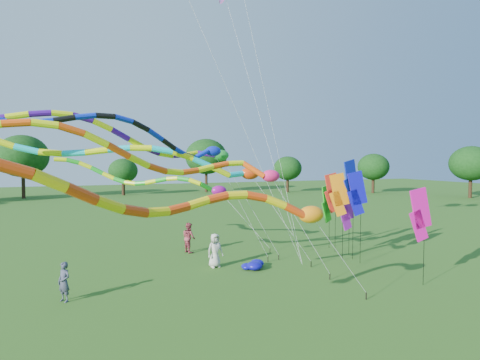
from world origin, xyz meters
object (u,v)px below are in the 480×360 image
object	(u,v)px
blue_nylon_heap	(253,265)
person_b	(64,282)
tube_kite_red	(222,204)
person_c	(189,237)
tube_kite_orange	(187,162)
person_a	(215,250)

from	to	relation	value
blue_nylon_heap	person_b	distance (m)	9.30
blue_nylon_heap	tube_kite_red	bearing A→B (deg)	-119.22
blue_nylon_heap	person_c	xyz separation A→B (m)	(-2.31, 4.81, 0.74)
tube_kite_orange	person_c	world-z (taller)	tube_kite_orange
person_b	person_c	bearing A→B (deg)	93.33
tube_kite_red	tube_kite_orange	xyz separation A→B (m)	(-0.47, 2.72, 1.32)
blue_nylon_heap	person_c	bearing A→B (deg)	115.63
tube_kite_red	tube_kite_orange	size ratio (longest dim) A/B	0.96
tube_kite_red	blue_nylon_heap	world-z (taller)	tube_kite_red
tube_kite_red	person_c	bearing A→B (deg)	69.08
person_a	person_b	distance (m)	7.80
tube_kite_orange	person_a	bearing A→B (deg)	51.75
person_a	person_c	world-z (taller)	person_c
blue_nylon_heap	person_c	world-z (taller)	person_c
tube_kite_red	person_c	size ratio (longest dim) A/B	7.04
person_c	person_b	bearing A→B (deg)	118.39
tube_kite_red	blue_nylon_heap	bearing A→B (deg)	48.46
person_a	tube_kite_red	bearing A→B (deg)	-116.32
person_c	blue_nylon_heap	bearing A→B (deg)	-170.58
tube_kite_red	tube_kite_orange	bearing A→B (deg)	87.51
blue_nylon_heap	person_b	xyz separation A→B (m)	(-9.08, -1.87, 0.63)
tube_kite_orange	blue_nylon_heap	xyz separation A→B (m)	(4.63, 4.72, -5.51)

